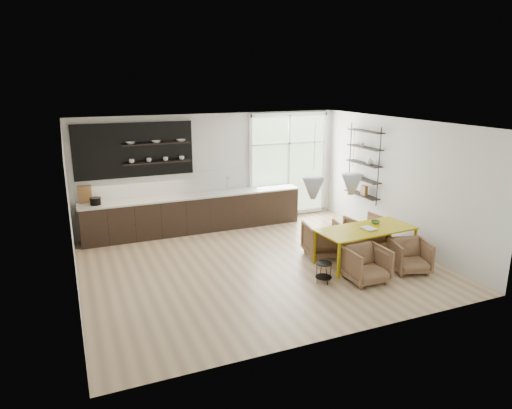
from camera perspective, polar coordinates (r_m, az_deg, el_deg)
name	(u,v)px	position (r m, az deg, el deg)	size (l,w,h in m)	color
room	(263,183)	(10.30, 0.91, 2.69)	(7.02, 6.01, 2.91)	#D2B487
kitchen_run	(191,208)	(11.57, -8.11, -0.45)	(5.54, 0.69, 2.75)	black
right_shelving	(364,166)	(11.70, 13.36, 4.76)	(0.26, 1.22, 1.90)	black
dining_table	(366,231)	(9.71, 13.58, -3.21)	(2.11, 1.06, 0.75)	#B29A07
armchair_back_left	(323,240)	(10.03, 8.43, -4.36)	(0.78, 0.80, 0.73)	#7E6243
armchair_back_right	(366,232)	(10.70, 13.63, -3.34)	(0.78, 0.81, 0.73)	#7E6243
armchair_front_left	(366,264)	(8.94, 13.59, -7.28)	(0.73, 0.75, 0.68)	#7E6243
armchair_front_right	(410,256)	(9.64, 18.70, -6.12)	(0.69, 0.71, 0.65)	#7E6243
wire_stool	(324,270)	(8.77, 8.47, -8.07)	(0.31, 0.31, 0.40)	black
table_book	(364,229)	(9.58, 13.37, -3.04)	(0.23, 0.30, 0.03)	white
table_bowl	(375,222)	(10.06, 14.69, -2.15)	(0.19, 0.19, 0.06)	#457246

